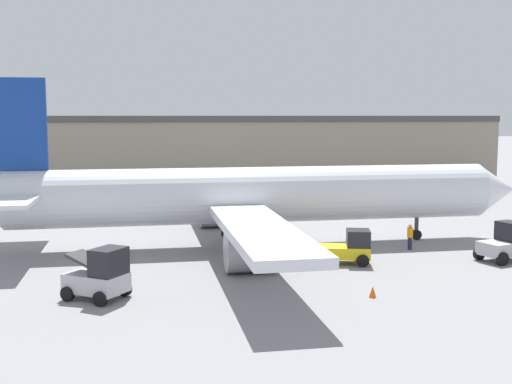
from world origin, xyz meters
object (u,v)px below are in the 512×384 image
object	(u,v)px
baggage_tug	(348,248)
belt_loader_truck	(100,275)
pushback_tug	(505,243)
safety_cone_near	(373,292)
airplane	(242,197)
ground_crew_worker	(410,236)

from	to	relation	value
baggage_tug	belt_loader_truck	xyz separation A→B (m)	(-14.17, -4.15, 0.21)
pushback_tug	safety_cone_near	world-z (taller)	pushback_tug
airplane	pushback_tug	distance (m)	16.54
safety_cone_near	pushback_tug	bearing A→B (deg)	26.39
airplane	ground_crew_worker	bearing A→B (deg)	-16.28
airplane	pushback_tug	xyz separation A→B (m)	(14.32, -7.96, -2.26)
airplane	belt_loader_truck	distance (m)	14.19
baggage_tug	belt_loader_truck	distance (m)	14.76
pushback_tug	ground_crew_worker	bearing A→B (deg)	118.99
ground_crew_worker	pushback_tug	world-z (taller)	pushback_tug
airplane	safety_cone_near	distance (m)	14.13
safety_cone_near	belt_loader_truck	bearing A→B (deg)	167.57
belt_loader_truck	baggage_tug	bearing A→B (deg)	55.48
pushback_tug	airplane	bearing A→B (deg)	137.02
airplane	ground_crew_worker	size ratio (longest dim) A/B	23.13
belt_loader_truck	pushback_tug	bearing A→B (deg)	45.48
ground_crew_worker	pushback_tug	distance (m)	5.85
ground_crew_worker	belt_loader_truck	distance (m)	20.73
airplane	pushback_tug	bearing A→B (deg)	-25.78
ground_crew_worker	airplane	bearing A→B (deg)	65.20
airplane	belt_loader_truck	size ratio (longest dim) A/B	11.63
airplane	ground_crew_worker	distance (m)	11.24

